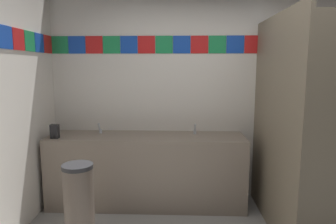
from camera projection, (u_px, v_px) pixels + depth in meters
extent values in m
cube|color=silver|center=(207.00, 88.00, 3.82)|extent=(3.92, 0.08, 2.80)
cube|color=#1E8C4C|center=(60.00, 45.00, 3.77)|extent=(0.21, 0.01, 0.21)
cube|color=#1947B7|center=(77.00, 45.00, 3.76)|extent=(0.21, 0.01, 0.21)
cube|color=red|center=(94.00, 45.00, 3.75)|extent=(0.21, 0.01, 0.21)
cube|color=#1E8C4C|center=(111.00, 45.00, 3.74)|extent=(0.21, 0.01, 0.21)
cube|color=#1947B7|center=(129.00, 45.00, 3.73)|extent=(0.21, 0.01, 0.21)
cube|color=red|center=(146.00, 45.00, 3.72)|extent=(0.21, 0.01, 0.21)
cube|color=#1E8C4C|center=(164.00, 45.00, 3.71)|extent=(0.21, 0.01, 0.21)
cube|color=#1947B7|center=(182.00, 45.00, 3.71)|extent=(0.21, 0.01, 0.21)
cube|color=red|center=(199.00, 45.00, 3.70)|extent=(0.21, 0.01, 0.21)
cube|color=#1E8C4C|center=(217.00, 44.00, 3.69)|extent=(0.21, 0.01, 0.21)
cube|color=#1947B7|center=(235.00, 44.00, 3.68)|extent=(0.21, 0.01, 0.21)
cube|color=red|center=(253.00, 44.00, 3.67)|extent=(0.21, 0.01, 0.21)
cube|color=#1E8C4C|center=(271.00, 44.00, 3.66)|extent=(0.21, 0.01, 0.21)
cube|color=#1947B7|center=(290.00, 44.00, 3.65)|extent=(0.21, 0.01, 0.21)
cube|color=red|center=(308.00, 44.00, 3.65)|extent=(0.21, 0.01, 0.21)
cube|color=#1E8C4C|center=(326.00, 44.00, 3.64)|extent=(0.21, 0.01, 0.21)
cube|color=#1947B7|center=(6.00, 37.00, 2.78)|extent=(0.01, 0.21, 0.21)
cube|color=red|center=(19.00, 39.00, 3.00)|extent=(0.01, 0.21, 0.21)
cube|color=#1E8C4C|center=(30.00, 41.00, 3.22)|extent=(0.01, 0.21, 0.21)
cube|color=#1947B7|center=(39.00, 43.00, 3.44)|extent=(0.01, 0.21, 0.21)
cube|color=red|center=(48.00, 44.00, 3.67)|extent=(0.01, 0.21, 0.21)
cube|color=gray|center=(147.00, 170.00, 3.67)|extent=(2.33, 0.57, 0.86)
cube|color=gray|center=(149.00, 134.00, 3.88)|extent=(2.33, 0.03, 0.08)
cylinder|color=white|center=(98.00, 140.00, 3.61)|extent=(0.34, 0.34, 0.10)
cylinder|color=white|center=(195.00, 141.00, 3.56)|extent=(0.34, 0.34, 0.10)
cylinder|color=silver|center=(100.00, 131.00, 3.73)|extent=(0.04, 0.04, 0.05)
cylinder|color=silver|center=(99.00, 126.00, 3.67)|extent=(0.02, 0.06, 0.09)
cylinder|color=silver|center=(195.00, 132.00, 3.69)|extent=(0.04, 0.04, 0.05)
cylinder|color=silver|center=(195.00, 127.00, 3.63)|extent=(0.02, 0.06, 0.09)
cube|color=black|center=(55.00, 131.00, 3.47)|extent=(0.09, 0.07, 0.16)
cylinder|color=black|center=(53.00, 137.00, 3.43)|extent=(0.02, 0.02, 0.03)
cube|color=#726651|center=(274.00, 125.00, 3.06)|extent=(0.04, 1.50, 2.18)
cylinder|color=silver|center=(307.00, 129.00, 2.32)|extent=(0.02, 0.02, 0.10)
cylinder|color=white|center=(323.00, 200.00, 3.38)|extent=(0.38, 0.38, 0.40)
torus|color=white|center=(324.00, 181.00, 3.34)|extent=(0.39, 0.39, 0.05)
cube|color=white|center=(317.00, 162.00, 3.53)|extent=(0.34, 0.17, 0.34)
cylinder|color=brown|center=(79.00, 205.00, 2.90)|extent=(0.29, 0.29, 0.72)
cylinder|color=#262628|center=(77.00, 166.00, 2.84)|extent=(0.29, 0.29, 0.04)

